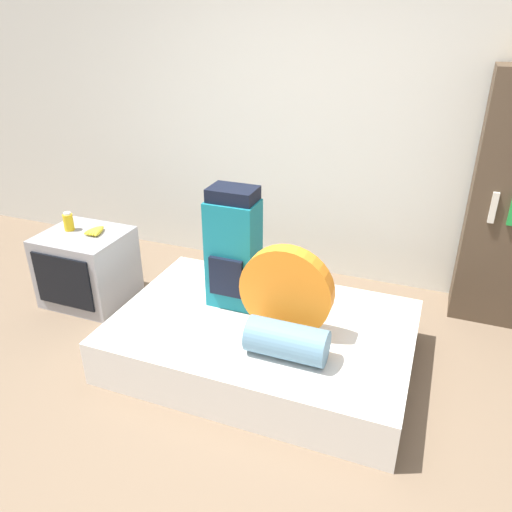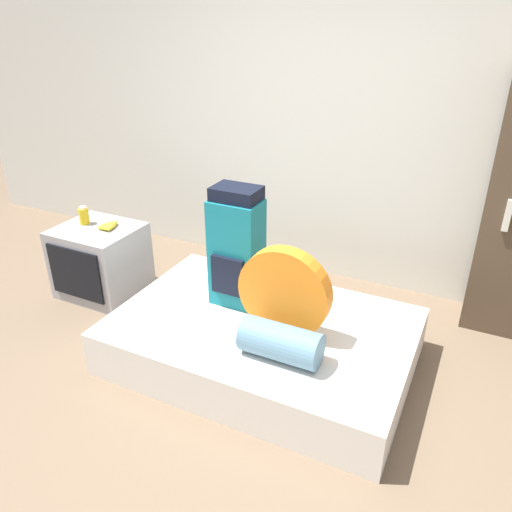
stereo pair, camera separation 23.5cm
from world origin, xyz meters
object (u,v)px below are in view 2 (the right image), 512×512
Objects in this scene: tent_bag at (285,292)px; television at (101,261)px; backpack at (236,249)px; canister at (84,216)px; sleeping_roll at (281,342)px.

tent_bag is 0.92× the size of television.
backpack is 5.61× the size of canister.
canister is at bearing 170.35° from tent_bag.
television reaches higher than sleeping_roll.
television is (-1.27, 0.08, -0.41)m from backpack.
backpack reaches higher than canister.
tent_bag is 0.30m from sleeping_roll.
backpack is 1.42× the size of tent_bag.
backpack is 1.75× the size of sleeping_roll.
sleeping_roll is at bearing -15.90° from canister.
backpack is at bearing -4.67° from canister.
canister is at bearing 164.10° from sleeping_roll.
backpack reaches higher than tent_bag.
canister reaches higher than sleeping_roll.
tent_bag is at bearing -24.87° from backpack.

